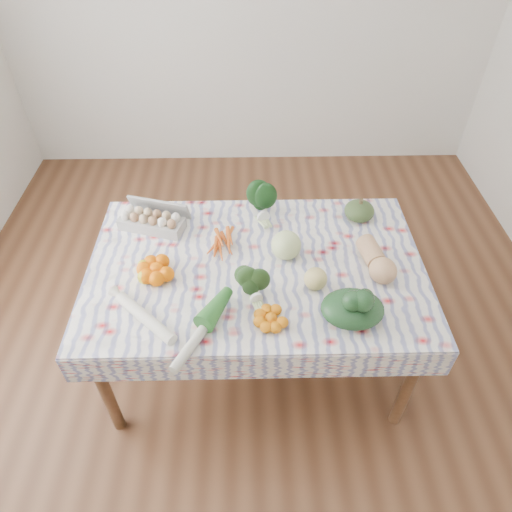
# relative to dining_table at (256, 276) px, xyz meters

# --- Properties ---
(ground) EXTENTS (4.50, 4.50, 0.00)m
(ground) POSITION_rel_dining_table_xyz_m (0.00, 0.00, -0.68)
(ground) COLOR #53311C
(ground) RESTS_ON ground
(dining_table) EXTENTS (1.60, 1.00, 0.75)m
(dining_table) POSITION_rel_dining_table_xyz_m (0.00, 0.00, 0.00)
(dining_table) COLOR brown
(dining_table) RESTS_ON ground
(tablecloth) EXTENTS (1.66, 1.06, 0.01)m
(tablecloth) POSITION_rel_dining_table_xyz_m (0.00, 0.00, 0.08)
(tablecloth) COLOR white
(tablecloth) RESTS_ON dining_table
(egg_carton) EXTENTS (0.37, 0.23, 0.09)m
(egg_carton) POSITION_rel_dining_table_xyz_m (-0.55, 0.29, 0.13)
(egg_carton) COLOR #A6A6A2
(egg_carton) RESTS_ON tablecloth
(carrot_bunch) EXTENTS (0.23, 0.21, 0.04)m
(carrot_bunch) POSITION_rel_dining_table_xyz_m (-0.18, 0.14, 0.10)
(carrot_bunch) COLOR #DB5E1D
(carrot_bunch) RESTS_ON tablecloth
(kale_bunch) EXTENTS (0.22, 0.21, 0.16)m
(kale_bunch) POSITION_rel_dining_table_xyz_m (0.03, 0.37, 0.16)
(kale_bunch) COLOR #123713
(kale_bunch) RESTS_ON tablecloth
(kabocha_squash) EXTENTS (0.20, 0.20, 0.11)m
(kabocha_squash) POSITION_rel_dining_table_xyz_m (0.57, 0.35, 0.14)
(kabocha_squash) COLOR #395027
(kabocha_squash) RESTS_ON tablecloth
(cabbage) EXTENTS (0.19, 0.19, 0.15)m
(cabbage) POSITION_rel_dining_table_xyz_m (0.15, 0.06, 0.16)
(cabbage) COLOR #C3D88A
(cabbage) RESTS_ON tablecloth
(butternut_squash) EXTENTS (0.18, 0.30, 0.13)m
(butternut_squash) POSITION_rel_dining_table_xyz_m (0.58, -0.04, 0.15)
(butternut_squash) COLOR tan
(butternut_squash) RESTS_ON tablecloth
(orange_cluster) EXTENTS (0.30, 0.30, 0.08)m
(orange_cluster) POSITION_rel_dining_table_xyz_m (-0.48, -0.06, 0.12)
(orange_cluster) COLOR #FF6D01
(orange_cluster) RESTS_ON tablecloth
(broccoli) EXTENTS (0.18, 0.18, 0.11)m
(broccoli) POSITION_rel_dining_table_xyz_m (-0.02, -0.21, 0.14)
(broccoli) COLOR #25471C
(broccoli) RESTS_ON tablecloth
(mandarin_cluster) EXTENTS (0.23, 0.23, 0.06)m
(mandarin_cluster) POSITION_rel_dining_table_xyz_m (0.06, -0.36, 0.11)
(mandarin_cluster) COLOR orange
(mandarin_cluster) RESTS_ON tablecloth
(grapefruit) EXTENTS (0.11, 0.11, 0.11)m
(grapefruit) POSITION_rel_dining_table_xyz_m (0.27, -0.16, 0.14)
(grapefruit) COLOR #CFBD6B
(grapefruit) RESTS_ON tablecloth
(spinach_bag) EXTENTS (0.34, 0.31, 0.12)m
(spinach_bag) POSITION_rel_dining_table_xyz_m (0.41, -0.34, 0.14)
(spinach_bag) COLOR #153218
(spinach_bag) RESTS_ON tablecloth
(daikon) EXTENTS (0.31, 0.30, 0.05)m
(daikon) POSITION_rel_dining_table_xyz_m (-0.49, -0.35, 0.11)
(daikon) COLOR white
(daikon) RESTS_ON tablecloth
(leek) EXTENTS (0.25, 0.41, 0.05)m
(leek) POSITION_rel_dining_table_xyz_m (-0.24, -0.42, 0.11)
(leek) COLOR beige
(leek) RESTS_ON tablecloth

